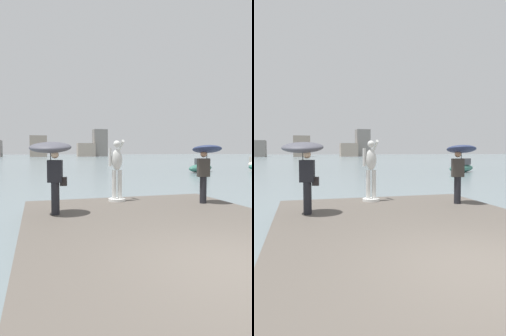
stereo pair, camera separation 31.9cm
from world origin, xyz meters
TOP-DOWN VIEW (x-y plane):
  - ground_plane at (0.00, 40.00)m, footprint 400.00×400.00m
  - pier at (0.00, 2.02)m, footprint 6.59×10.03m
  - statue_white_figure at (-0.27, 6.20)m, footprint 0.59×0.86m
  - onlooker_left at (-2.52, 4.56)m, footprint 1.36×1.38m
  - onlooker_right at (2.44, 4.97)m, footprint 1.18×1.19m
  - boat_mid at (13.34, 23.50)m, footprint 4.24×3.29m
  - distant_skyline at (-0.99, 130.90)m, footprint 61.07×10.44m

SIDE VIEW (x-z plane):
  - ground_plane at x=0.00m, z-range 0.00..0.00m
  - pier at x=0.00m, z-range 0.00..0.40m
  - boat_mid at x=13.34m, z-range -0.18..1.24m
  - statue_white_figure at x=-0.27m, z-range 0.36..2.48m
  - onlooker_right at x=2.44m, z-range 0.91..2.88m
  - onlooker_left at x=-2.52m, z-range 0.99..3.01m
  - distant_skyline at x=-0.99m, z-range -1.40..10.86m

